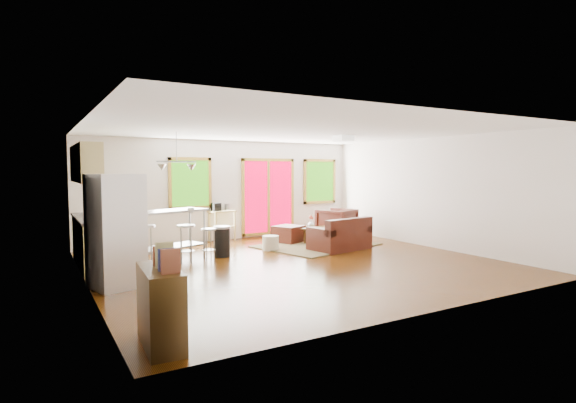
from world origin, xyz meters
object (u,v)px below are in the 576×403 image
rug (317,245)px  armchair (336,222)px  coffee_table (323,230)px  kitchen_cart (221,215)px  loveseat (341,237)px  island (168,226)px  ottoman (288,234)px  refrigerator (116,231)px

rug → armchair: size_ratio=2.97×
coffee_table → kitchen_cart: bearing=141.7°
loveseat → island: 3.87m
armchair → coffee_table: bearing=10.4°
ottoman → armchair: bearing=-0.5°
rug → armchair: armchair is taller
loveseat → armchair: (0.93, 1.46, 0.15)m
rug → ottoman: size_ratio=4.10×
armchair → ottoman: armchair is taller
loveseat → armchair: armchair is taller
armchair → island: 4.75m
rug → island: island is taller
loveseat → ottoman: 1.57m
armchair → ottoman: size_ratio=1.38×
ottoman → refrigerator: bearing=-151.8°
loveseat → coffee_table: 0.95m
refrigerator → kitchen_cart: size_ratio=1.78×
coffee_table → ottoman: (-0.70, 0.54, -0.13)m
coffee_table → kitchen_cart: (-2.06, 1.63, 0.34)m
rug → island: bearing=179.0°
coffee_table → island: (-3.92, -0.15, 0.36)m
loveseat → kitchen_cart: (-1.91, 2.56, 0.39)m
coffee_table → refrigerator: 5.53m
armchair → kitchen_cart: kitchen_cart is taller
ottoman → refrigerator: 5.12m
coffee_table → refrigerator: bearing=-160.2°
loveseat → armchair: size_ratio=1.70×
coffee_table → island: 3.94m
rug → refrigerator: size_ratio=1.49×
coffee_table → armchair: 0.95m
armchair → refrigerator: refrigerator is taller
coffee_table → armchair: size_ratio=1.24×
refrigerator → island: bearing=37.8°
ottoman → island: (-3.22, -0.69, 0.49)m
rug → refrigerator: 5.19m
island → kitchen_cart: (1.85, 1.78, -0.02)m
loveseat → ottoman: (-0.55, 1.47, -0.08)m
ottoman → coffee_table: bearing=-37.4°
loveseat → island: bearing=158.2°
coffee_table → refrigerator: (-5.17, -1.87, 0.54)m
armchair → kitchen_cart: bearing=-44.6°
loveseat → island: (-3.77, 0.78, 0.41)m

